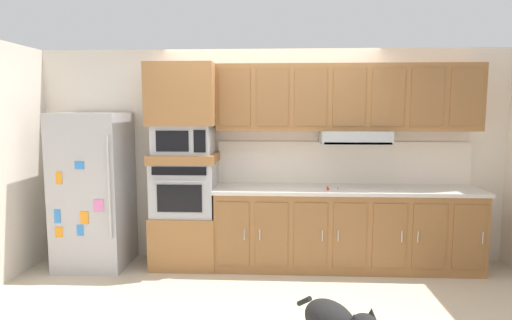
# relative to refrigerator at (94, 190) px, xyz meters

# --- Properties ---
(ground_plane) EXTENTS (9.60, 9.60, 0.00)m
(ground_plane) POSITION_rel_refrigerator_xyz_m (2.02, -0.68, -0.88)
(ground_plane) COLOR beige
(back_kitchen_wall) EXTENTS (6.20, 0.12, 2.50)m
(back_kitchen_wall) POSITION_rel_refrigerator_xyz_m (2.02, 0.43, 0.37)
(back_kitchen_wall) COLOR silver
(back_kitchen_wall) RESTS_ON ground
(refrigerator) EXTENTS (0.76, 0.73, 1.76)m
(refrigerator) POSITION_rel_refrigerator_xyz_m (0.00, 0.00, 0.00)
(refrigerator) COLOR #ADADB2
(refrigerator) RESTS_ON ground
(oven_base_cabinet) EXTENTS (0.74, 0.62, 0.60)m
(oven_base_cabinet) POSITION_rel_refrigerator_xyz_m (1.04, 0.07, -0.58)
(oven_base_cabinet) COLOR #996638
(oven_base_cabinet) RESTS_ON ground
(built_in_oven) EXTENTS (0.70, 0.62, 0.60)m
(built_in_oven) POSITION_rel_refrigerator_xyz_m (1.04, 0.07, 0.02)
(built_in_oven) COLOR #A8AAAF
(built_in_oven) RESTS_ON oven_base_cabinet
(appliance_mid_shelf) EXTENTS (0.74, 0.62, 0.10)m
(appliance_mid_shelf) POSITION_rel_refrigerator_xyz_m (1.04, 0.07, 0.37)
(appliance_mid_shelf) COLOR #996638
(appliance_mid_shelf) RESTS_ON built_in_oven
(microwave) EXTENTS (0.64, 0.54, 0.32)m
(microwave) POSITION_rel_refrigerator_xyz_m (1.04, 0.07, 0.58)
(microwave) COLOR #A8AAAF
(microwave) RESTS_ON appliance_mid_shelf
(appliance_upper_cabinet) EXTENTS (0.74, 0.62, 0.68)m
(appliance_upper_cabinet) POSITION_rel_refrigerator_xyz_m (1.04, 0.07, 1.08)
(appliance_upper_cabinet) COLOR #996638
(appliance_upper_cabinet) RESTS_ON microwave
(lower_cabinet_run) EXTENTS (2.93, 0.63, 0.88)m
(lower_cabinet_run) POSITION_rel_refrigerator_xyz_m (2.88, 0.07, -0.44)
(lower_cabinet_run) COLOR #996638
(lower_cabinet_run) RESTS_ON ground
(countertop_slab) EXTENTS (2.97, 0.64, 0.04)m
(countertop_slab) POSITION_rel_refrigerator_xyz_m (2.88, 0.07, 0.02)
(countertop_slab) COLOR beige
(countertop_slab) RESTS_ON lower_cabinet_run
(backsplash_panel) EXTENTS (2.97, 0.02, 0.50)m
(backsplash_panel) POSITION_rel_refrigerator_xyz_m (2.88, 0.36, 0.29)
(backsplash_panel) COLOR white
(backsplash_panel) RESTS_ON countertop_slab
(upper_cabinet_with_hood) EXTENTS (2.93, 0.48, 0.88)m
(upper_cabinet_with_hood) POSITION_rel_refrigerator_xyz_m (2.88, 0.19, 1.02)
(upper_cabinet_with_hood) COLOR #996638
(upper_cabinet_with_hood) RESTS_ON backsplash_panel
(screwdriver) EXTENTS (0.13, 0.12, 0.03)m
(screwdriver) POSITION_rel_refrigerator_xyz_m (2.67, -0.06, 0.05)
(screwdriver) COLOR red
(screwdriver) RESTS_ON countertop_slab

